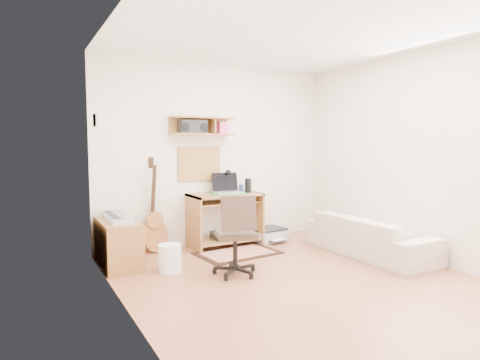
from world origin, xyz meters
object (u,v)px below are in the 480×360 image
desk (225,220)px  printer (268,235)px  sofa (369,229)px  cabinet (117,243)px  task_chair (235,234)px

desk → printer: desk is taller
sofa → cabinet: bearing=69.2°
desk → task_chair: bearing=-111.8°
desk → cabinet: size_ratio=1.11×
desk → sofa: 1.96m
cabinet → printer: bearing=4.6°
task_chair → cabinet: size_ratio=1.01×
task_chair → cabinet: task_chair is taller
cabinet → sofa: bearing=-20.8°
task_chair → sofa: (1.89, -0.14, -0.11)m
cabinet → printer: cabinet is taller
cabinet → printer: 2.27m
desk → task_chair: size_ratio=1.09×
desk → cabinet: bearing=-171.2°
printer → sofa: bearing=-68.0°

